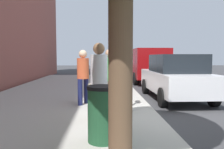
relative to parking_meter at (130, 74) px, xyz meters
name	(u,v)px	position (x,y,z in m)	size (l,w,h in m)	color
ground_plane	(163,124)	(-1.32, -0.68, -1.17)	(80.00, 80.00, 0.00)	#38383A
sidewalk_slab	(41,122)	(-1.32, 2.32, -1.09)	(28.00, 6.00, 0.15)	#A8A59E
parking_meter	(130,74)	(0.00, 0.00, 0.00)	(0.36, 0.12, 1.41)	gray
pedestrian_at_meter	(110,74)	(-0.22, 0.61, 0.02)	(0.53, 0.38, 1.76)	tan
pedestrian_bystander	(99,74)	(-1.47, 0.90, 0.10)	(0.40, 0.54, 1.86)	tan
parking_officer	(83,72)	(0.49, 1.45, 0.01)	(0.49, 0.38, 1.75)	#191E4C
parked_sedan_near	(175,77)	(1.99, -2.03, -0.27)	(4.43, 2.03, 1.77)	silver
parked_van_far	(146,63)	(8.32, -2.03, 0.09)	(5.24, 2.21, 2.18)	maroon
trash_bin	(103,114)	(-2.83, 0.80, -0.51)	(0.59, 0.59, 1.01)	#1E4C2D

